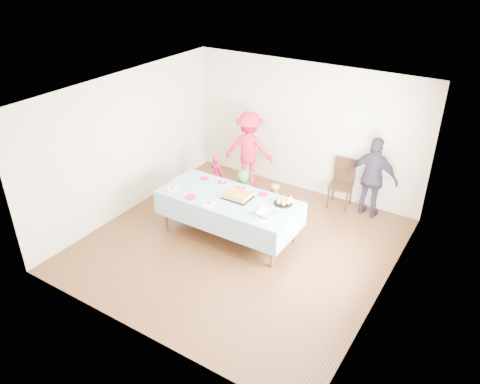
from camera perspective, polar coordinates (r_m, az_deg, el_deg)
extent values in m
plane|color=#462B14|center=(8.32, -0.08, -6.36)|extent=(5.00, 5.00, 0.00)
cube|color=beige|center=(9.64, 7.96, 7.63)|extent=(5.00, 0.04, 2.70)
cube|color=beige|center=(5.97, -13.16, -7.30)|extent=(5.00, 0.04, 2.70)
cube|color=beige|center=(9.08, -13.60, 5.72)|extent=(0.04, 5.00, 2.70)
cube|color=beige|center=(6.79, 18.06, -3.23)|extent=(0.04, 5.00, 2.70)
cube|color=white|center=(7.11, -0.10, 11.72)|extent=(5.00, 5.00, 0.04)
cube|color=#472B16|center=(6.89, 18.48, -1.35)|extent=(0.03, 1.75, 1.35)
cylinder|color=brown|center=(8.69, -9.08, -2.21)|extent=(0.06, 0.06, 0.73)
cylinder|color=brown|center=(7.60, 3.98, -6.89)|extent=(0.06, 0.06, 0.73)
cylinder|color=brown|center=(9.24, -5.72, 0.05)|extent=(0.06, 0.06, 0.73)
cylinder|color=brown|center=(8.23, 6.80, -3.97)|extent=(0.06, 0.06, 0.73)
cube|color=brown|center=(8.18, -1.40, -0.80)|extent=(2.40, 1.00, 0.04)
cube|color=silver|center=(8.17, -1.40, -0.65)|extent=(2.50, 1.10, 0.01)
cube|color=black|center=(8.14, -0.31, -0.66)|extent=(0.49, 0.38, 0.01)
cube|color=#DBBA53|center=(8.12, -0.31, -0.43)|extent=(0.42, 0.31, 0.06)
cube|color=#AA7027|center=(8.10, -0.31, -0.20)|extent=(0.42, 0.31, 0.01)
cylinder|color=black|center=(7.99, 5.28, -1.38)|extent=(0.33, 0.33, 0.02)
sphere|color=tan|center=(7.93, 5.86, -1.24)|extent=(0.08, 0.08, 0.08)
sphere|color=tan|center=(8.01, 5.83, -0.93)|extent=(0.08, 0.08, 0.08)
sphere|color=tan|center=(8.04, 5.27, -0.76)|extent=(0.08, 0.08, 0.08)
sphere|color=tan|center=(8.00, 4.74, -0.91)|extent=(0.08, 0.08, 0.08)
sphere|color=tan|center=(7.92, 4.76, -1.22)|extent=(0.08, 0.08, 0.08)
sphere|color=tan|center=(7.89, 5.32, -1.39)|extent=(0.08, 0.08, 0.08)
sphere|color=tan|center=(7.96, 5.30, -1.07)|extent=(0.08, 0.08, 0.08)
imported|color=silver|center=(7.62, 3.29, -2.65)|extent=(0.32, 0.32, 0.08)
cone|color=white|center=(8.02, 6.23, -0.76)|extent=(0.09, 0.09, 0.15)
cylinder|color=red|center=(8.80, -4.34, 1.66)|extent=(0.18, 0.18, 0.01)
cylinder|color=red|center=(8.66, -2.16, 1.23)|extent=(0.18, 0.18, 0.01)
cylinder|color=red|center=(8.45, 0.04, 0.54)|extent=(0.16, 0.16, 0.01)
cylinder|color=red|center=(8.24, 2.86, -0.28)|extent=(0.17, 0.17, 0.01)
cylinder|color=red|center=(8.19, -6.05, -0.64)|extent=(0.20, 0.20, 0.01)
cylinder|color=white|center=(8.50, -8.18, 0.39)|extent=(0.23, 0.23, 0.01)
cylinder|color=white|center=(7.97, -3.80, -1.42)|extent=(0.24, 0.24, 0.01)
cylinder|color=white|center=(7.55, 2.81, -3.25)|extent=(0.24, 0.24, 0.01)
cylinder|color=black|center=(9.42, 10.68, -0.76)|extent=(0.04, 0.04, 0.44)
cylinder|color=black|center=(9.35, 12.80, -1.25)|extent=(0.04, 0.04, 0.44)
cylinder|color=black|center=(9.73, 11.32, 0.19)|extent=(0.04, 0.04, 0.44)
cylinder|color=black|center=(9.66, 13.37, -0.28)|extent=(0.04, 0.04, 0.44)
cube|color=black|center=(9.43, 12.19, 0.74)|extent=(0.46, 0.46, 0.05)
cube|color=black|center=(9.48, 12.68, 2.69)|extent=(0.43, 0.08, 0.51)
imported|color=#BB1741|center=(9.71, -2.85, 2.14)|extent=(0.35, 0.26, 0.87)
imported|color=#2A7F2C|center=(8.93, 0.38, -0.12)|extent=(0.51, 0.38, 0.94)
imported|color=tan|center=(8.67, 4.06, -1.47)|extent=(0.44, 0.35, 0.86)
imported|color=red|center=(9.98, 1.12, 5.32)|extent=(1.17, 0.86, 1.63)
imported|color=#2F2736|center=(9.11, 15.93, 1.66)|extent=(0.96, 0.44, 1.60)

